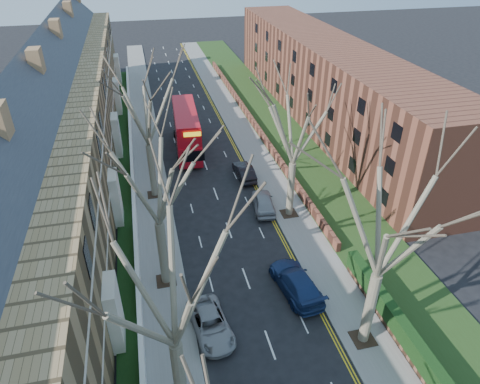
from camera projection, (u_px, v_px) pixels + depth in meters
pavement_left at (146, 146)px, 49.83m from camera, size 3.00×102.00×0.12m
pavement_right at (246, 136)px, 52.20m from camera, size 3.00×102.00×0.12m
terrace_left at (58, 138)px, 38.82m from camera, size 9.70×78.00×13.60m
flats_right at (324, 80)px, 55.17m from camera, size 13.97×54.00×10.00m
front_wall_left at (133, 177)px, 42.60m from camera, size 0.30×78.00×1.00m
grass_verge_right at (281, 132)px, 53.04m from camera, size 6.00×102.00×0.06m
tree_left_mid at (167, 277)px, 17.62m from camera, size 10.50×10.50×14.71m
tree_left_far at (153, 170)px, 26.05m from camera, size 10.15×10.15×14.22m
tree_left_dist at (143, 99)px, 35.79m from camera, size 10.50×10.50×14.71m
tree_right_mid at (391, 214)px, 21.52m from camera, size 10.50×10.50×14.71m
tree_right_far at (296, 117)px, 33.25m from camera, size 10.15×10.15×14.22m
double_decker_bus at (187, 131)px, 48.25m from camera, size 3.24×11.15×4.61m
car_left_far at (211, 324)px, 26.79m from camera, size 2.76×5.00×1.32m
car_right_near at (296, 282)px, 29.76m from camera, size 2.89×5.76×1.61m
car_right_mid at (263, 202)px, 38.46m from camera, size 2.38×4.70×1.53m
car_right_far at (244, 172)px, 43.35m from camera, size 1.64×4.42×1.44m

